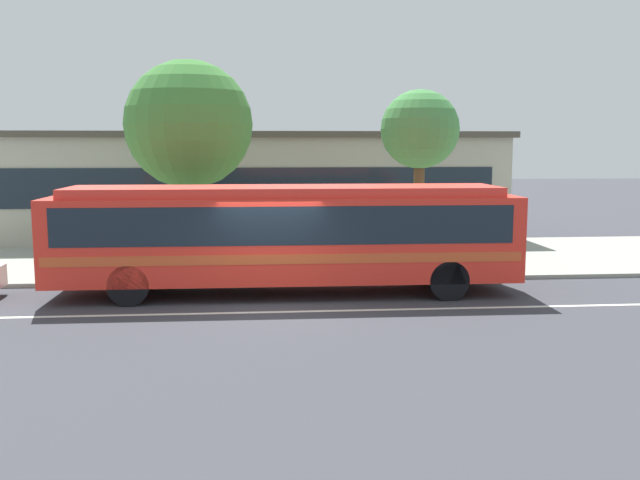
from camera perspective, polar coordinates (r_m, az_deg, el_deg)
ground_plane at (r=17.19m, az=-4.01°, el=-5.22°), size 120.00×120.00×0.00m
sidewalk_slab at (r=23.61m, az=-4.32°, el=-1.52°), size 60.00×8.00×0.12m
lane_stripe_center at (r=16.41m, az=-3.96°, el=-5.84°), size 56.00×0.16×0.01m
transit_bus at (r=18.10m, az=-2.80°, el=0.67°), size 11.87×2.54×2.79m
pedestrian_waiting_near_sign at (r=20.34m, az=-11.19°, el=-0.07°), size 0.37×0.37×1.74m
bus_stop_sign at (r=20.51m, az=9.10°, el=1.43°), size 0.16×0.43×2.35m
street_tree_near_stop at (r=22.28m, az=-10.58°, el=9.13°), size 3.93×3.93×6.30m
street_tree_mid_block at (r=22.71m, az=8.08°, el=8.70°), size 2.49×2.49×5.45m
station_building at (r=29.78m, az=-5.49°, el=4.50°), size 20.32×7.15×4.34m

